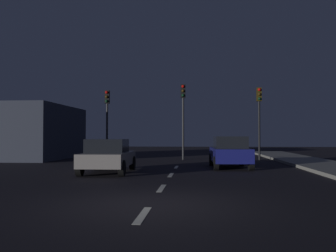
{
  "coord_description": "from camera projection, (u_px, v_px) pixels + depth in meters",
  "views": [
    {
      "loc": [
        1.1,
        -8.49,
        1.57
      ],
      "look_at": [
        -0.83,
        15.12,
        2.22
      ],
      "focal_mm": 39.43,
      "sensor_mm": 36.0,
      "label": 1
    }
  ],
  "objects": [
    {
      "name": "traffic_signal_center",
      "position": [
        183.0,
        107.0,
        24.73
      ],
      "size": [
        0.32,
        0.38,
        5.05
      ],
      "color": "#2D2D30",
      "rests_on": "ground_plane"
    },
    {
      "name": "lane_stripe_second",
      "position": [
        162.0,
        188.0,
        11.1
      ],
      "size": [
        0.16,
        1.6,
        0.01
      ],
      "primitive_type": "cube",
      "color": "silver",
      "rests_on": "ground_plane"
    },
    {
      "name": "car_adjacent_lane",
      "position": [
        108.0,
        156.0,
        15.67
      ],
      "size": [
        1.97,
        3.87,
        1.45
      ],
      "color": "gray",
      "rests_on": "ground_plane"
    },
    {
      "name": "traffic_signal_right",
      "position": [
        259.0,
        109.0,
        24.31
      ],
      "size": [
        0.32,
        0.38,
        4.78
      ],
      "color": "black",
      "rests_on": "ground_plane"
    },
    {
      "name": "traffic_signal_left",
      "position": [
        107.0,
        111.0,
        25.14
      ],
      "size": [
        0.32,
        0.38,
        4.7
      ],
      "color": "#2D2D30",
      "rests_on": "ground_plane"
    },
    {
      "name": "lane_stripe_nearest",
      "position": [
        143.0,
        215.0,
        7.31
      ],
      "size": [
        0.16,
        1.6,
        0.01
      ],
      "primitive_type": "cube",
      "color": "silver",
      "rests_on": "ground_plane"
    },
    {
      "name": "lane_stripe_third",
      "position": [
        171.0,
        175.0,
        14.89
      ],
      "size": [
        0.16,
        1.6,
        0.01
      ],
      "primitive_type": "cube",
      "color": "silver",
      "rests_on": "ground_plane"
    },
    {
      "name": "car_stopped_ahead",
      "position": [
        230.0,
        152.0,
        18.28
      ],
      "size": [
        1.97,
        3.89,
        1.56
      ],
      "color": "navy",
      "rests_on": "ground_plane"
    },
    {
      "name": "lane_stripe_fourth",
      "position": [
        176.0,
        167.0,
        18.67
      ],
      "size": [
        0.16,
        1.6,
        0.01
      ],
      "primitive_type": "cube",
      "color": "silver",
      "rests_on": "ground_plane"
    },
    {
      "name": "ground_plane",
      "position": [
        172.0,
        173.0,
        15.48
      ],
      "size": [
        80.0,
        80.0,
        0.0
      ],
      "primitive_type": "plane",
      "color": "black"
    },
    {
      "name": "storefront_left",
      "position": [
        32.0,
        132.0,
        26.03
      ],
      "size": [
        5.15,
        8.29,
        3.69
      ],
      "primitive_type": "cube",
      "color": "#333847",
      "rests_on": "ground_plane"
    }
  ]
}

